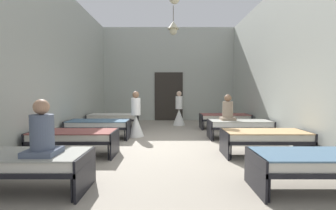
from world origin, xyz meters
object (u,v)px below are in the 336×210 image
at_px(bed_left_row_1, 73,137).
at_px(nurse_near_aisle, 135,120).
at_px(bed_right_row_1, 264,137).
at_px(patient_seated_secondary, 227,111).
at_px(bed_left_row_2, 98,125).
at_px(bed_right_row_2, 238,125).
at_px(bed_left_row_0, 21,162).
at_px(bed_left_row_3, 112,118).
at_px(patient_seated_primary, 41,135).
at_px(bed_right_row_0, 317,162).
at_px(nurse_mid_aisle, 178,113).
at_px(bed_right_row_3, 223,117).

bearing_deg(bed_left_row_1, nurse_near_aisle, 63.92).
bearing_deg(bed_right_row_1, patient_seated_secondary, 100.01).
relative_size(bed_left_row_2, bed_right_row_2, 1.00).
bearing_deg(bed_left_row_0, bed_right_row_2, 40.98).
bearing_deg(bed_left_row_3, patient_seated_primary, -86.54).
distance_m(bed_right_row_0, nurse_mid_aisle, 6.87).
xyz_separation_m(bed_left_row_0, bed_right_row_2, (4.37, 3.80, 0.00)).
distance_m(bed_left_row_3, patient_seated_primary, 5.81).
bearing_deg(patient_seated_primary, bed_left_row_2, 95.15).
bearing_deg(bed_left_row_0, bed_right_row_0, 0.00).
distance_m(bed_left_row_0, bed_right_row_2, 5.79).
relative_size(bed_left_row_0, bed_right_row_1, 1.00).
xyz_separation_m(bed_right_row_0, bed_right_row_2, (0.00, 3.80, 0.00)).
height_order(bed_left_row_2, nurse_mid_aisle, nurse_mid_aisle).
bearing_deg(nurse_mid_aisle, bed_left_row_3, -152.83).
xyz_separation_m(bed_left_row_1, bed_right_row_1, (4.37, 0.00, 0.00)).
distance_m(bed_right_row_1, bed_right_row_3, 3.80).
bearing_deg(nurse_near_aisle, patient_seated_secondary, -110.12).
bearing_deg(bed_right_row_2, bed_left_row_0, -139.02).
distance_m(bed_left_row_1, bed_right_row_3, 5.79).
relative_size(bed_left_row_0, bed_right_row_3, 1.00).
xyz_separation_m(bed_right_row_3, patient_seated_secondary, (-0.35, -1.82, 0.43)).
bearing_deg(patient_seated_secondary, bed_left_row_3, 155.70).
bearing_deg(nurse_mid_aisle, bed_left_row_0, -104.15).
bearing_deg(bed_left_row_3, bed_right_row_0, -52.49).
height_order(bed_right_row_2, patient_seated_primary, patient_seated_primary).
height_order(bed_left_row_1, bed_right_row_1, same).
xyz_separation_m(bed_left_row_3, patient_seated_primary, (0.35, -5.78, 0.43)).
bearing_deg(bed_right_row_3, nurse_mid_aisle, 151.64).
height_order(bed_left_row_1, bed_left_row_3, same).
relative_size(bed_left_row_3, patient_seated_primary, 2.38).
distance_m(bed_right_row_1, patient_seated_secondary, 2.06).
bearing_deg(bed_right_row_2, patient_seated_secondary, 166.66).
height_order(bed_left_row_2, bed_left_row_3, same).
distance_m(bed_right_row_0, patient_seated_secondary, 3.92).
bearing_deg(bed_right_row_1, bed_left_row_2, 156.52).
relative_size(bed_right_row_1, bed_right_row_2, 1.00).
height_order(bed_right_row_0, bed_right_row_2, same).
bearing_deg(patient_seated_primary, nurse_mid_aisle, 71.29).
relative_size(bed_left_row_1, bed_left_row_2, 1.00).
relative_size(bed_right_row_0, patient_seated_primary, 2.38).
bearing_deg(patient_seated_secondary, bed_right_row_0, -84.85).
distance_m(bed_left_row_0, nurse_near_aisle, 4.31).
distance_m(bed_left_row_2, bed_right_row_2, 4.37).
height_order(bed_left_row_1, bed_left_row_2, same).
height_order(nurse_mid_aisle, patient_seated_primary, nurse_mid_aisle).
height_order(nurse_near_aisle, nurse_mid_aisle, same).
bearing_deg(bed_left_row_1, bed_left_row_3, 90.00).
relative_size(bed_right_row_1, patient_seated_secondary, 2.38).
relative_size(nurse_near_aisle, patient_seated_primary, 1.86).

